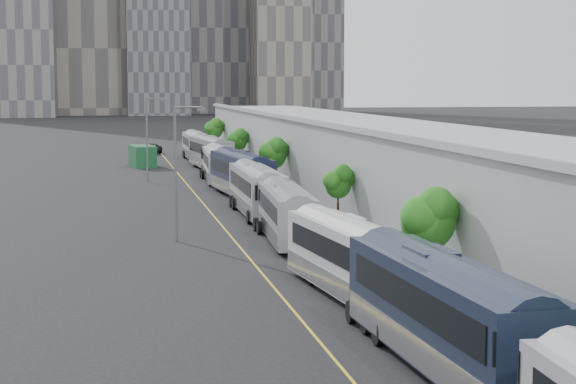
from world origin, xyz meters
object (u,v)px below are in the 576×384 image
object	(u,v)px
bus_2	(353,266)
street_lamp_far	(149,133)
bus_7	(210,156)
bus_8	(196,148)
street_lamp_near	(178,163)
shipping_container	(142,156)
bus_6	(218,167)
bus_4	(257,194)
bus_3	(286,218)
suv	(149,149)
bus_5	(241,178)
bus_1	(445,323)

from	to	relation	value
bus_2	street_lamp_far	distance (m)	57.37
bus_7	bus_8	xyz separation A→B (m)	(-0.27, 14.84, -0.08)
street_lamp_near	shipping_container	bearing A→B (deg)	90.07
bus_8	shipping_container	distance (m)	11.84
bus_6	bus_4	bearing A→B (deg)	-87.03
bus_7	street_lamp_far	size ratio (longest dim) A/B	1.58
street_lamp_far	bus_4	bearing A→B (deg)	-75.65
bus_3	bus_6	world-z (taller)	bus_6
bus_3	bus_6	size ratio (longest dim) A/B	1.00
bus_2	street_lamp_far	world-z (taller)	street_lamp_far
bus_8	street_lamp_far	distance (m)	28.95
bus_2	bus_8	world-z (taller)	bus_8
bus_3	bus_4	size ratio (longest dim) A/B	0.95
suv	bus_3	bearing A→B (deg)	-65.92
bus_3	suv	size ratio (longest dim) A/B	2.25
bus_3	street_lamp_near	xyz separation A→B (m)	(-6.74, 1.43, 3.52)
bus_4	suv	world-z (taller)	bus_4
bus_3	bus_7	size ratio (longest dim) A/B	0.90
bus_6	bus_8	xyz separation A→B (m)	(0.55, 28.96, 0.07)
bus_6	bus_7	world-z (taller)	bus_7
bus_3	street_lamp_far	bearing A→B (deg)	103.15
shipping_container	bus_3	bearing A→B (deg)	-91.41
bus_2	bus_7	bearing A→B (deg)	83.27
bus_5	bus_8	bearing A→B (deg)	84.77
bus_2	bus_7	world-z (taller)	bus_7
bus_2	bus_6	world-z (taller)	bus_2
bus_6	bus_7	distance (m)	14.15
bus_2	bus_8	distance (m)	84.61
bus_5	bus_7	xyz separation A→B (m)	(0.33, 28.24, -0.05)
bus_2	shipping_container	distance (m)	75.74
bus_4	shipping_container	world-z (taller)	bus_4
bus_4	bus_5	world-z (taller)	bus_5
bus_1	street_lamp_far	bearing A→B (deg)	93.47
bus_3	bus_4	world-z (taller)	bus_4
bus_3	street_lamp_near	size ratio (longest dim) A/B	1.43
bus_1	bus_3	size ratio (longest dim) A/B	1.13
bus_7	bus_5	bearing A→B (deg)	-96.05
bus_4	bus_3	bearing A→B (deg)	-90.15
bus_6	street_lamp_far	xyz separation A→B (m)	(-6.95, 1.21, 3.51)
bus_2	bus_3	size ratio (longest dim) A/B	1.04
bus_2	bus_5	bearing A→B (deg)	83.21
bus_3	bus_7	world-z (taller)	bus_7
bus_4	shipping_container	size ratio (longest dim) A/B	2.37
bus_1	shipping_container	distance (m)	87.46
bus_6	bus_8	world-z (taller)	bus_8
street_lamp_far	suv	size ratio (longest dim) A/B	1.57
shipping_container	suv	bearing A→B (deg)	77.19
bus_8	street_lamp_far	xyz separation A→B (m)	(-7.50, -27.75, 3.44)
bus_1	bus_4	world-z (taller)	bus_1
bus_3	bus_7	bearing A→B (deg)	92.44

